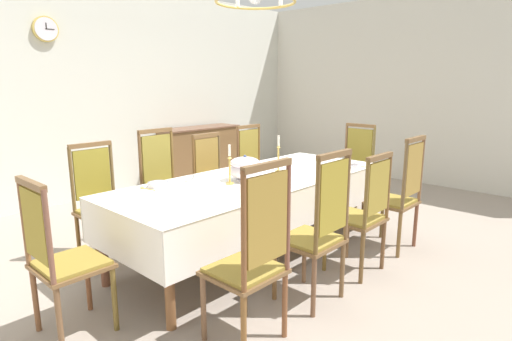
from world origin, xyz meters
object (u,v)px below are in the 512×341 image
(mounted_clock, at_px, (45,29))
(candlestick_east, at_px, (278,157))
(chair_south_b, at_px, (318,228))
(soup_tureen, at_px, (245,168))
(chair_north_b, at_px, (165,185))
(chandelier, at_px, (255,1))
(chair_head_west, at_px, (60,256))
(chair_south_c, at_px, (363,212))
(chair_head_east, at_px, (354,168))
(sideboard, at_px, (200,154))
(bowl_near_left, at_px, (354,166))
(chair_south_a, at_px, (252,256))
(chair_north_c, at_px, (214,178))
(spoon_primary, at_px, (357,165))
(spoon_secondary, at_px, (144,188))
(chair_north_d, at_px, (256,168))
(dining_table, at_px, (256,185))
(chair_south_d, at_px, (399,193))
(bowl_near_right, at_px, (158,184))
(candlestick_west, at_px, (230,168))
(chair_north_a, at_px, (101,201))

(mounted_clock, bearing_deg, candlestick_east, -72.96)
(chair_south_b, height_order, soup_tureen, chair_south_b)
(chair_north_b, bearing_deg, chandelier, 110.63)
(chair_south_b, relative_size, chair_head_west, 1.09)
(chair_south_c, relative_size, chair_head_east, 0.95)
(candlestick_east, xyz_separation_m, sideboard, (1.28, 2.77, -0.45))
(bowl_near_left, bearing_deg, candlestick_east, 149.39)
(chair_north_b, distance_m, mounted_clock, 2.68)
(chair_south_a, xyz_separation_m, chair_north_c, (1.39, 1.91, -0.05))
(chair_north_b, height_order, chair_north_c, chair_north_b)
(chair_head_west, bearing_deg, chair_south_b, 56.87)
(candlestick_east, relative_size, mounted_clock, 1.19)
(chair_head_east, xyz_separation_m, spoon_primary, (-0.66, -0.40, 0.19))
(spoon_secondary, xyz_separation_m, mounted_clock, (0.35, 2.60, 1.52))
(chair_north_d, distance_m, bowl_near_left, 1.40)
(dining_table, bearing_deg, chair_south_a, -137.95)
(spoon_secondary, height_order, sideboard, sideboard)
(chair_north_b, xyz_separation_m, chair_north_c, (0.68, -0.01, -0.04))
(chair_head_east, relative_size, candlestick_east, 3.03)
(chair_south_b, relative_size, spoon_secondary, 6.65)
(chair_south_a, distance_m, chair_north_b, 2.04)
(chair_north_c, relative_size, chair_head_west, 0.99)
(dining_table, relative_size, chandelier, 4.00)
(soup_tureen, bearing_deg, chair_north_d, 39.11)
(chair_head_east, bearing_deg, chair_head_west, 90.00)
(dining_table, height_order, chair_south_a, chair_south_a)
(chair_south_d, relative_size, chair_north_d, 1.03)
(chair_head_west, bearing_deg, soup_tureen, 90.00)
(spoon_primary, bearing_deg, spoon_secondary, 167.76)
(chair_north_c, relative_size, candlestick_east, 2.86)
(chair_head_east, xyz_separation_m, bowl_near_right, (-2.65, 0.39, 0.21))
(chair_head_east, bearing_deg, bowl_near_left, 119.09)
(spoon_primary, distance_m, sideboard, 3.22)
(chair_south_b, relative_size, chair_south_c, 1.10)
(chair_south_a, bearing_deg, chair_south_c, 0.34)
(chair_head_west, distance_m, sideboard, 4.42)
(chair_north_d, height_order, mounted_clock, mounted_clock)
(chair_head_east, distance_m, candlestick_west, 2.19)
(chair_south_c, relative_size, spoon_primary, 6.01)
(chair_south_d, bearing_deg, chair_south_a, -179.91)
(chair_north_a, bearing_deg, chair_north_d, -179.99)
(chair_south_a, xyz_separation_m, chair_south_b, (0.70, 0.00, -0.01))
(soup_tureen, height_order, spoon_secondary, soup_tureen)
(chair_north_c, bearing_deg, soup_tureen, 64.03)
(spoon_primary, xyz_separation_m, mounted_clock, (-1.76, 3.42, 1.52))
(chair_south_d, distance_m, spoon_secondary, 2.41)
(candlestick_east, xyz_separation_m, spoon_primary, (0.84, -0.40, -0.15))
(soup_tureen, bearing_deg, chair_south_c, -64.04)
(candlestick_east, bearing_deg, chair_north_d, 53.78)
(chair_south_d, relative_size, candlestick_east, 3.08)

